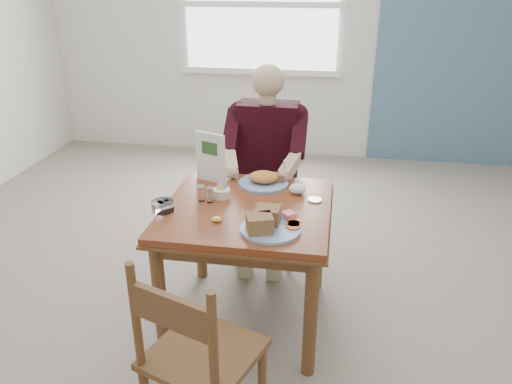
% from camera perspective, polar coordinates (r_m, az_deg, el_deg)
% --- Properties ---
extents(floor, '(6.00, 6.00, 0.00)m').
position_cam_1_polar(floor, '(3.12, -0.93, -14.10)').
color(floor, slate).
rests_on(floor, ground).
extents(wall_back, '(5.50, 0.00, 5.50)m').
position_cam_1_polar(wall_back, '(5.45, 4.97, 18.46)').
color(wall_back, beige).
rests_on(wall_back, ground).
extents(accent_panel, '(1.60, 0.02, 2.80)m').
position_cam_1_polar(accent_panel, '(5.53, 22.46, 16.92)').
color(accent_panel, slate).
rests_on(accent_panel, ground).
extents(lemon_wedge, '(0.06, 0.05, 0.03)m').
position_cam_1_polar(lemon_wedge, '(2.55, -4.51, -3.13)').
color(lemon_wedge, yellow).
rests_on(lemon_wedge, table).
extents(napkin, '(0.12, 0.11, 0.06)m').
position_cam_1_polar(napkin, '(2.87, 4.76, 0.37)').
color(napkin, white).
rests_on(napkin, table).
extents(metal_dish, '(0.09, 0.09, 0.01)m').
position_cam_1_polar(metal_dish, '(2.80, 6.74, -0.90)').
color(metal_dish, silver).
rests_on(metal_dish, table).
extents(window, '(1.72, 0.04, 1.42)m').
position_cam_1_polar(window, '(5.45, 0.55, 20.65)').
color(window, white).
rests_on(window, wall_back).
extents(table, '(0.92, 0.92, 0.75)m').
position_cam_1_polar(table, '(2.77, -1.02, -3.68)').
color(table, brown).
rests_on(table, ground).
extents(chair_far, '(0.42, 0.42, 0.95)m').
position_cam_1_polar(chair_far, '(3.55, 1.34, -0.04)').
color(chair_far, brown).
rests_on(chair_far, ground).
extents(chair_near, '(0.54, 0.54, 0.95)m').
position_cam_1_polar(chair_near, '(2.16, -6.76, -18.33)').
color(chair_near, brown).
rests_on(chair_near, ground).
extents(diner, '(0.53, 0.56, 1.39)m').
position_cam_1_polar(diner, '(3.34, 1.17, 4.54)').
color(diner, tan).
rests_on(diner, chair_far).
extents(near_plate, '(0.36, 0.36, 0.10)m').
position_cam_1_polar(near_plate, '(2.46, 1.39, -3.57)').
color(near_plate, white).
rests_on(near_plate, table).
extents(far_plate, '(0.33, 0.33, 0.08)m').
position_cam_1_polar(far_plate, '(2.98, 0.99, 1.42)').
color(far_plate, white).
rests_on(far_plate, table).
extents(caddy, '(0.12, 0.12, 0.07)m').
position_cam_1_polar(caddy, '(2.82, -3.95, -0.11)').
color(caddy, white).
rests_on(caddy, table).
extents(shakers, '(0.10, 0.06, 0.09)m').
position_cam_1_polar(shakers, '(2.77, -5.78, -0.22)').
color(shakers, white).
rests_on(shakers, table).
extents(creamer, '(0.13, 0.13, 0.06)m').
position_cam_1_polar(creamer, '(2.70, -10.61, -1.57)').
color(creamer, white).
rests_on(creamer, table).
extents(menu, '(0.20, 0.09, 0.31)m').
position_cam_1_polar(menu, '(3.00, -5.24, 3.99)').
color(menu, white).
rests_on(menu, table).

